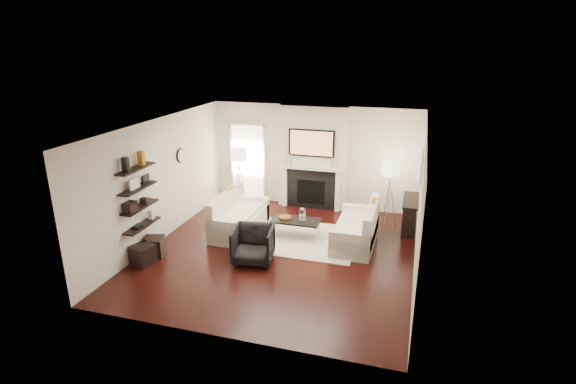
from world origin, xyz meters
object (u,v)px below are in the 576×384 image
(loveseat_right_base, at_px, (355,234))
(coffee_table, at_px, (296,221))
(loveseat_left_base, at_px, (240,223))
(armchair, at_px, (253,243))
(lamp_left_shade, at_px, (238,154))
(ottoman_near, at_px, (154,247))
(lamp_right_shade, at_px, (391,168))

(loveseat_right_base, bearing_deg, coffee_table, -178.24)
(loveseat_right_base, bearing_deg, loveseat_left_base, -177.50)
(armchair, height_order, lamp_left_shade, lamp_left_shade)
(lamp_left_shade, relative_size, ottoman_near, 1.00)
(loveseat_left_base, xyz_separation_m, coffee_table, (1.34, 0.08, 0.19))
(lamp_left_shade, bearing_deg, loveseat_left_base, -68.04)
(loveseat_left_base, xyz_separation_m, lamp_right_shade, (3.28, 1.30, 1.24))
(loveseat_right_base, bearing_deg, ottoman_near, -155.64)
(loveseat_right_base, xyz_separation_m, lamp_right_shade, (0.59, 1.18, 1.24))
(loveseat_left_base, relative_size, lamp_right_shade, 4.50)
(coffee_table, bearing_deg, loveseat_right_base, 1.76)
(coffee_table, bearing_deg, armchair, -110.07)
(coffee_table, relative_size, lamp_right_shade, 2.75)
(coffee_table, relative_size, armchair, 1.36)
(coffee_table, height_order, lamp_left_shade, lamp_left_shade)
(lamp_right_shade, relative_size, ottoman_near, 1.00)
(loveseat_right_base, distance_m, lamp_left_shade, 3.81)
(loveseat_right_base, relative_size, ottoman_near, 4.50)
(coffee_table, bearing_deg, lamp_right_shade, 32.32)
(lamp_left_shade, bearing_deg, ottoman_near, -100.94)
(loveseat_left_base, bearing_deg, lamp_right_shade, 21.65)
(coffee_table, xyz_separation_m, ottoman_near, (-2.58, -1.74, -0.20))
(lamp_right_shade, bearing_deg, coffee_table, -147.68)
(lamp_left_shade, xyz_separation_m, ottoman_near, (-0.62, -3.21, -1.25))
(loveseat_right_base, xyz_separation_m, coffee_table, (-1.35, -0.04, 0.19))
(loveseat_left_base, relative_size, lamp_left_shade, 4.50)
(lamp_left_shade, bearing_deg, lamp_right_shade, -3.58)
(coffee_table, distance_m, lamp_left_shade, 2.67)
(armchair, bearing_deg, coffee_table, 60.58)
(loveseat_left_base, xyz_separation_m, lamp_left_shade, (-0.62, 1.54, 1.24))
(armchair, distance_m, lamp_right_shade, 3.73)
(loveseat_left_base, distance_m, lamp_left_shade, 2.08)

